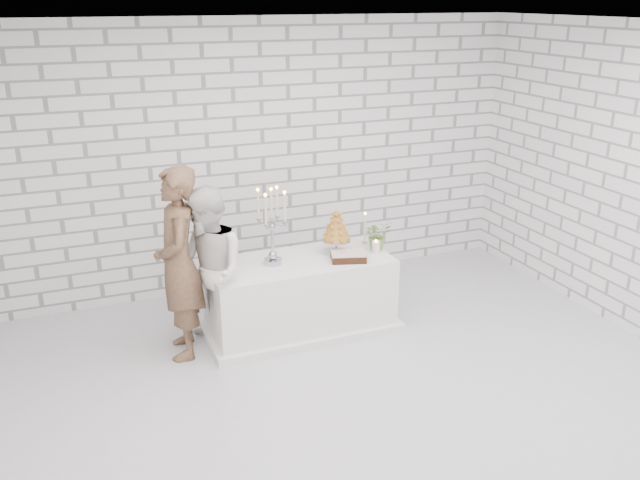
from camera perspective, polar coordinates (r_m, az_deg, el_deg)
The scene contains 13 objects.
ground at distance 5.96m, azimuth 2.95°, elevation -12.39°, with size 6.00×5.00×0.01m, color silver.
ceiling at distance 5.03m, azimuth 3.59°, elevation 17.80°, with size 6.00×5.00×0.01m, color white.
wall_back at distance 7.56m, azimuth -4.86°, elevation 7.03°, with size 6.00×0.01×3.00m, color white.
wall_front at distance 3.42m, azimuth 21.60°, elevation -11.20°, with size 6.00×0.01×3.00m, color white.
cake_table at distance 6.74m, azimuth -1.71°, elevation -4.69°, with size 1.80×0.80×0.75m, color white.
groom at distance 6.23m, azimuth -11.90°, elevation -1.99°, with size 0.66×0.43×1.81m, color brown.
bride at distance 6.25m, azimuth -9.41°, elevation -2.74°, with size 0.78×0.61×1.60m, color white.
candelabra at distance 6.39m, azimuth -4.10°, elevation 1.17°, with size 0.31×0.31×0.76m, color #9E9FA9, non-canonical shape.
croquembouche at distance 6.70m, azimuth 1.39°, elevation 0.74°, with size 0.30×0.30×0.46m, color #976022, non-canonical shape.
chocolate_cake at distance 6.58m, azimuth 2.42°, elevation -1.38°, with size 0.34×0.24×0.08m, color black.
pillar_candle at distance 6.78m, azimuth 4.76°, elevation -0.62°, with size 0.08×0.08×0.12m, color white.
extra_taper at distance 6.99m, azimuth 3.82°, elevation 0.93°, with size 0.06×0.06×0.32m, color beige.
flowers at distance 6.86m, azimuth 4.90°, elevation 0.45°, with size 0.27×0.24×0.30m, color #47793B.
Camera 1 is at (-2.16, -4.54, 3.20)m, focal length 37.73 mm.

